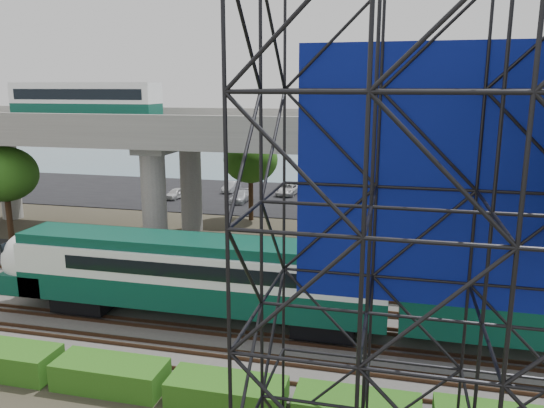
# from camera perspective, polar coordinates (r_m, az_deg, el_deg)

# --- Properties ---
(ground) EXTENTS (140.00, 140.00, 0.00)m
(ground) POSITION_cam_1_polar(r_m,az_deg,el_deg) (25.94, -3.94, -15.31)
(ground) COLOR #474233
(ground) RESTS_ON ground
(ballast_bed) EXTENTS (90.00, 12.00, 0.20)m
(ballast_bed) POSITION_cam_1_polar(r_m,az_deg,el_deg) (27.60, -2.67, -13.25)
(ballast_bed) COLOR slate
(ballast_bed) RESTS_ON ground
(service_road) EXTENTS (90.00, 5.00, 0.08)m
(service_road) POSITION_cam_1_polar(r_m,az_deg,el_deg) (35.23, 1.21, -7.48)
(service_road) COLOR black
(service_road) RESTS_ON ground
(parking_lot) EXTENTS (90.00, 18.00, 0.08)m
(parking_lot) POSITION_cam_1_polar(r_m,az_deg,el_deg) (57.56, 6.22, 0.38)
(parking_lot) COLOR black
(parking_lot) RESTS_ON ground
(harbor_water) EXTENTS (140.00, 40.00, 0.03)m
(harbor_water) POSITION_cam_1_polar(r_m,az_deg,el_deg) (79.09, 8.29, 3.63)
(harbor_water) COLOR slate
(harbor_water) RESTS_ON ground
(rail_tracks) EXTENTS (90.00, 9.52, 0.16)m
(rail_tracks) POSITION_cam_1_polar(r_m,az_deg,el_deg) (27.53, -2.67, -12.91)
(rail_tracks) COLOR #472D1E
(rail_tracks) RESTS_ON ballast_bed
(commuter_train) EXTENTS (29.30, 3.06, 4.30)m
(commuter_train) POSITION_cam_1_polar(r_m,az_deg,el_deg) (26.64, -3.72, -7.74)
(commuter_train) COLOR black
(commuter_train) RESTS_ON rail_tracks
(overpass) EXTENTS (80.00, 12.00, 12.40)m
(overpass) POSITION_cam_1_polar(r_m,az_deg,el_deg) (38.93, 1.19, 6.81)
(overpass) COLOR #9E9B93
(overpass) RESTS_ON ground
(scaffold_tower) EXTENTS (9.36, 6.36, 15.00)m
(scaffold_tower) POSITION_cam_1_polar(r_m,az_deg,el_deg) (14.64, 16.34, -6.44)
(scaffold_tower) COLOR black
(scaffold_tower) RESTS_ON ground
(hedge_strip) EXTENTS (34.60, 1.80, 1.20)m
(hedge_strip) POSITION_cam_1_polar(r_m,az_deg,el_deg) (21.85, -4.86, -19.41)
(hedge_strip) COLOR #2A5A14
(hedge_strip) RESTS_ON ground
(trees) EXTENTS (40.94, 16.94, 7.69)m
(trees) POSITION_cam_1_polar(r_m,az_deg,el_deg) (40.30, -3.53, 3.20)
(trees) COLOR #382314
(trees) RESTS_ON ground
(suv) EXTENTS (5.52, 3.44, 1.42)m
(suv) POSITION_cam_1_polar(r_m,az_deg,el_deg) (41.40, -22.66, -4.31)
(suv) COLOR black
(suv) RESTS_ON service_road
(parked_cars) EXTENTS (34.27, 9.47, 1.31)m
(parked_cars) POSITION_cam_1_polar(r_m,az_deg,el_deg) (57.05, 8.09, 0.89)
(parked_cars) COLOR silver
(parked_cars) RESTS_ON parking_lot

